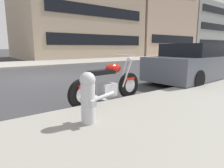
{
  "coord_description": "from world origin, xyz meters",
  "views": [
    {
      "loc": [
        -2.79,
        -8.23,
        1.31
      ],
      "look_at": [
        -0.04,
        -4.64,
        0.46
      ],
      "focal_mm": 31.63,
      "sensor_mm": 36.0,
      "label": 1
    }
  ],
  "objects_px": {
    "parked_motorcycle": "(109,85)",
    "fire_hydrant": "(88,96)",
    "car_opposite_curb": "(206,52)",
    "parked_car_behind_motorcycle": "(196,63)"
  },
  "relations": [
    {
      "from": "car_opposite_curb",
      "to": "fire_hydrant",
      "type": "distance_m",
      "value": 24.49
    },
    {
      "from": "parked_motorcycle",
      "to": "fire_hydrant",
      "type": "distance_m",
      "value": 1.7
    },
    {
      "from": "parked_car_behind_motorcycle",
      "to": "car_opposite_curb",
      "type": "bearing_deg",
      "value": 24.04
    },
    {
      "from": "parked_car_behind_motorcycle",
      "to": "parked_motorcycle",
      "type": "bearing_deg",
      "value": -178.1
    },
    {
      "from": "parked_motorcycle",
      "to": "car_opposite_curb",
      "type": "bearing_deg",
      "value": 16.41
    },
    {
      "from": "car_opposite_curb",
      "to": "fire_hydrant",
      "type": "xyz_separation_m",
      "value": [
        -22.42,
        -9.86,
        -0.14
      ]
    },
    {
      "from": "parked_motorcycle",
      "to": "fire_hydrant",
      "type": "bearing_deg",
      "value": -143.13
    },
    {
      "from": "parked_motorcycle",
      "to": "fire_hydrant",
      "type": "height_order",
      "value": "parked_motorcycle"
    },
    {
      "from": "parked_car_behind_motorcycle",
      "to": "car_opposite_curb",
      "type": "xyz_separation_m",
      "value": [
        16.76,
        8.37,
        0.02
      ]
    },
    {
      "from": "car_opposite_curb",
      "to": "fire_hydrant",
      "type": "height_order",
      "value": "car_opposite_curb"
    }
  ]
}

